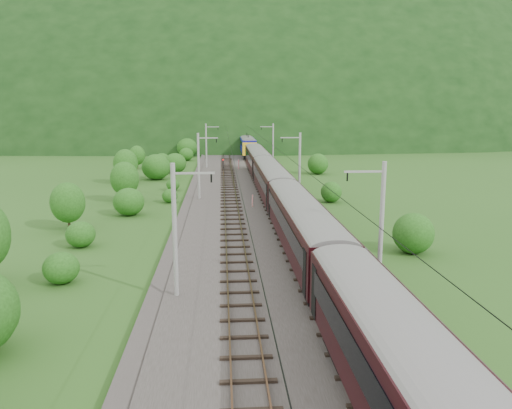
{
  "coord_description": "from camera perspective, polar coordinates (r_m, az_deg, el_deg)",
  "views": [
    {
      "loc": [
        -3.38,
        -28.7,
        11.52
      ],
      "look_at": [
        -0.29,
        16.12,
        2.6
      ],
      "focal_mm": 35.0,
      "sensor_mm": 36.0,
      "label": 1
    }
  ],
  "objects": [
    {
      "name": "track_left",
      "position": [
        40.28,
        -2.4,
        -4.85
      ],
      "size": [
        2.4,
        220.0,
        0.27
      ],
      "color": "brown",
      "rests_on": "railbed"
    },
    {
      "name": "catenary_right",
      "position": [
        61.84,
        4.94,
        4.67
      ],
      "size": [
        2.54,
        192.28,
        8.0
      ],
      "color": "gray",
      "rests_on": "railbed"
    },
    {
      "name": "mountain_main",
      "position": [
        288.95,
        -3.31,
        8.93
      ],
      "size": [
        504.0,
        360.0,
        244.0
      ],
      "primitive_type": "ellipsoid",
      "color": "black",
      "rests_on": "ground"
    },
    {
      "name": "railbed",
      "position": [
        40.47,
        1.01,
        -5.09
      ],
      "size": [
        14.0,
        220.0,
        0.3
      ],
      "primitive_type": "cube",
      "color": "#38332D",
      "rests_on": "ground"
    },
    {
      "name": "signal",
      "position": [
        88.99,
        -3.78,
        4.69
      ],
      "size": [
        0.21,
        0.21,
        1.91
      ],
      "color": "black",
      "rests_on": "railbed"
    },
    {
      "name": "ground",
      "position": [
        31.11,
        2.62,
        -10.52
      ],
      "size": [
        600.0,
        600.0,
        0.0
      ],
      "primitive_type": "plane",
      "color": "#274F18",
      "rests_on": "ground"
    },
    {
      "name": "train",
      "position": [
        35.99,
        5.4,
        -1.64
      ],
      "size": [
        2.98,
        164.14,
        5.18
      ],
      "color": "black",
      "rests_on": "ground"
    },
    {
      "name": "catenary_left",
      "position": [
        61.16,
        -6.51,
        4.57
      ],
      "size": [
        2.54,
        192.28,
        8.0
      ],
      "color": "gray",
      "rests_on": "railbed"
    },
    {
      "name": "hazard_post_near",
      "position": [
        89.96,
        -2.0,
        4.61
      ],
      "size": [
        0.18,
        0.18,
        1.71
      ],
      "primitive_type": "cylinder",
      "color": "red",
      "rests_on": "railbed"
    },
    {
      "name": "track_right",
      "position": [
        40.68,
        4.39,
        -4.71
      ],
      "size": [
        2.4,
        220.0,
        0.27
      ],
      "color": "brown",
      "rests_on": "railbed"
    },
    {
      "name": "hazard_post_far",
      "position": [
        56.13,
        -0.4,
        0.42
      ],
      "size": [
        0.15,
        0.15,
        1.39
      ],
      "primitive_type": "cylinder",
      "color": "red",
      "rests_on": "railbed"
    },
    {
      "name": "vegetation_right",
      "position": [
        50.52,
        14.24,
        -0.65
      ],
      "size": [
        6.3,
        99.73,
        3.17
      ],
      "color": "#1E4713",
      "rests_on": "ground"
    },
    {
      "name": "vegetation_left",
      "position": [
        49.15,
        -17.24,
        0.01
      ],
      "size": [
        12.33,
        149.15,
        6.43
      ],
      "color": "#1E4713",
      "rests_on": "ground"
    },
    {
      "name": "mountain_ridge",
      "position": [
        348.96,
        -23.73,
        8.4
      ],
      "size": [
        336.0,
        280.0,
        132.0
      ],
      "primitive_type": "ellipsoid",
      "color": "black",
      "rests_on": "ground"
    },
    {
      "name": "overhead_wires",
      "position": [
        39.09,
        1.05,
        4.74
      ],
      "size": [
        4.83,
        198.0,
        0.03
      ],
      "color": "black",
      "rests_on": "ground"
    }
  ]
}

